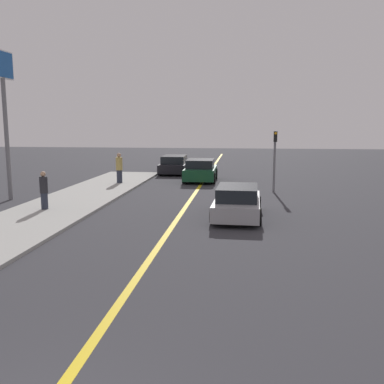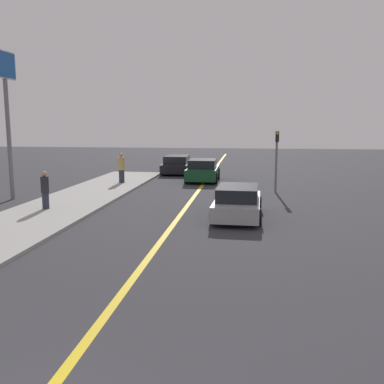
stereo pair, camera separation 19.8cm
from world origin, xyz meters
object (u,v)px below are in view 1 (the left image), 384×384
object	(u,v)px
pedestrian_near_curb	(44,190)
car_near_right_lane	(237,202)
car_far_distant	(175,165)
traffic_light	(275,154)
roadside_sign	(3,91)
car_ahead_center	(201,171)
pedestrian_mid_group	(119,168)

from	to	relation	value
pedestrian_near_curb	car_near_right_lane	bearing A→B (deg)	-1.16
car_far_distant	traffic_light	size ratio (longest dim) A/B	1.47
traffic_light	roadside_sign	size ratio (longest dim) A/B	0.46
car_ahead_center	pedestrian_mid_group	world-z (taller)	pedestrian_mid_group
car_near_right_lane	traffic_light	size ratio (longest dim) A/B	1.30
pedestrian_mid_group	roadside_sign	distance (m)	7.93
car_near_right_lane	roadside_sign	xyz separation A→B (m)	(-10.90, 2.69, 4.54)
pedestrian_near_curb	traffic_light	size ratio (longest dim) A/B	0.49
car_far_distant	pedestrian_mid_group	size ratio (longest dim) A/B	2.66
car_near_right_lane	car_ahead_center	size ratio (longest dim) A/B	1.08
pedestrian_near_curb	pedestrian_mid_group	size ratio (longest dim) A/B	0.88
car_ahead_center	roadside_sign	distance (m)	12.27
roadside_sign	car_ahead_center	bearing A→B (deg)	42.36
pedestrian_near_curb	roadside_sign	xyz separation A→B (m)	(-2.94, 2.53, 4.24)
car_near_right_lane	pedestrian_mid_group	xyz separation A→B (m)	(-7.14, 8.31, 0.40)
roadside_sign	car_far_distant	bearing A→B (deg)	63.05
pedestrian_near_curb	traffic_light	distance (m)	11.73
car_near_right_lane	pedestrian_mid_group	size ratio (longest dim) A/B	2.35
car_near_right_lane	pedestrian_near_curb	bearing A→B (deg)	-179.34
pedestrian_near_curb	roadside_sign	distance (m)	5.75
car_ahead_center	traffic_light	bearing A→B (deg)	-42.74
car_far_distant	roadside_sign	distance (m)	14.19
car_ahead_center	pedestrian_near_curb	size ratio (longest dim) A/B	2.46
pedestrian_near_curb	roadside_sign	size ratio (longest dim) A/B	0.23
car_ahead_center	roadside_sign	bearing A→B (deg)	-138.14
pedestrian_near_curb	pedestrian_mid_group	bearing A→B (deg)	84.21
car_ahead_center	pedestrian_mid_group	xyz separation A→B (m)	(-4.68, -2.08, 0.33)
car_ahead_center	pedestrian_near_curb	xyz separation A→B (m)	(-5.51, -10.23, 0.22)
car_ahead_center	car_far_distant	size ratio (longest dim) A/B	0.82
car_near_right_lane	car_ahead_center	xyz separation A→B (m)	(-2.46, 10.39, 0.07)
car_near_right_lane	roadside_sign	world-z (taller)	roadside_sign
car_near_right_lane	roadside_sign	distance (m)	12.11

